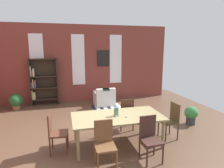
# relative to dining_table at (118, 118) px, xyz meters

# --- Properties ---
(ground_plane) EXTENTS (10.03, 10.03, 0.00)m
(ground_plane) POSITION_rel_dining_table_xyz_m (-0.59, 0.36, -0.68)
(ground_plane) COLOR brown
(back_wall_brick) EXTENTS (8.26, 0.12, 3.36)m
(back_wall_brick) POSITION_rel_dining_table_xyz_m (-0.59, 4.28, 1.00)
(back_wall_brick) COLOR brown
(back_wall_brick) RESTS_ON ground
(window_pane_0) EXTENTS (0.55, 0.02, 2.19)m
(window_pane_0) POSITION_rel_dining_table_xyz_m (-2.28, 4.21, 1.17)
(window_pane_0) COLOR white
(window_pane_1) EXTENTS (0.55, 0.02, 2.19)m
(window_pane_1) POSITION_rel_dining_table_xyz_m (-0.59, 4.21, 1.17)
(window_pane_1) COLOR white
(window_pane_2) EXTENTS (0.55, 0.02, 2.19)m
(window_pane_2) POSITION_rel_dining_table_xyz_m (1.11, 4.21, 1.17)
(window_pane_2) COLOR white
(dining_table) EXTENTS (2.19, 1.09, 0.75)m
(dining_table) POSITION_rel_dining_table_xyz_m (0.00, 0.00, 0.00)
(dining_table) COLOR #938459
(dining_table) RESTS_ON ground
(vase_on_table) EXTENTS (0.12, 0.12, 0.22)m
(vase_on_table) POSITION_rel_dining_table_xyz_m (-0.03, 0.00, 0.18)
(vase_on_table) COLOR #4C7266
(vase_on_table) RESTS_ON dining_table
(tealight_candle_0) EXTENTS (0.04, 0.04, 0.04)m
(tealight_candle_0) POSITION_rel_dining_table_xyz_m (-0.05, -0.05, 0.09)
(tealight_candle_0) COLOR silver
(tealight_candle_0) RESTS_ON dining_table
(tealight_candle_1) EXTENTS (0.04, 0.04, 0.03)m
(tealight_candle_1) POSITION_rel_dining_table_xyz_m (0.18, -0.15, 0.08)
(tealight_candle_1) COLOR silver
(tealight_candle_1) RESTS_ON dining_table
(dining_chair_head_left) EXTENTS (0.43, 0.43, 0.95)m
(dining_chair_head_left) POSITION_rel_dining_table_xyz_m (-1.47, 0.01, -0.17)
(dining_chair_head_left) COLOR #542F21
(dining_chair_head_left) RESTS_ON ground
(dining_chair_head_right) EXTENTS (0.42, 0.42, 0.95)m
(dining_chair_head_right) POSITION_rel_dining_table_xyz_m (1.47, 0.00, -0.17)
(dining_chair_head_right) COLOR #4A3821
(dining_chair_head_right) RESTS_ON ground
(dining_chair_near_left) EXTENTS (0.40, 0.40, 0.95)m
(dining_chair_near_left) POSITION_rel_dining_table_xyz_m (-0.49, -0.77, -0.17)
(dining_chair_near_left) COLOR brown
(dining_chair_near_left) RESTS_ON ground
(dining_chair_near_right) EXTENTS (0.42, 0.42, 0.95)m
(dining_chair_near_right) POSITION_rel_dining_table_xyz_m (0.49, -0.77, -0.17)
(dining_chair_near_right) COLOR #3E251F
(dining_chair_near_right) RESTS_ON ground
(dining_chair_far_right) EXTENTS (0.43, 0.43, 0.95)m
(dining_chair_far_right) POSITION_rel_dining_table_xyz_m (0.49, 0.77, -0.17)
(dining_chair_far_right) COLOR #402317
(dining_chair_far_right) RESTS_ON ground
(bookshelf_tall) EXTENTS (1.10, 0.31, 1.94)m
(bookshelf_tall) POSITION_rel_dining_table_xyz_m (-2.11, 4.04, 0.30)
(bookshelf_tall) COLOR #2D2319
(bookshelf_tall) RESTS_ON ground
(armchair_white) EXTENTS (0.83, 0.83, 0.75)m
(armchair_white) POSITION_rel_dining_table_xyz_m (0.38, 3.37, -0.41)
(armchair_white) COLOR white
(armchair_white) RESTS_ON ground
(potted_plant_by_shelf) EXTENTS (0.40, 0.40, 0.58)m
(potted_plant_by_shelf) POSITION_rel_dining_table_xyz_m (2.58, 0.65, -0.36)
(potted_plant_by_shelf) COLOR #333338
(potted_plant_by_shelf) RESTS_ON ground
(potted_plant_corner) EXTENTS (0.51, 0.51, 0.61)m
(potted_plant_corner) POSITION_rel_dining_table_xyz_m (-3.09, 3.62, -0.35)
(potted_plant_corner) COLOR #9E6042
(potted_plant_corner) RESTS_ON ground
(striped_rug) EXTENTS (1.18, 1.09, 0.01)m
(striped_rug) POSITION_rel_dining_table_xyz_m (0.39, 2.85, -0.68)
(striped_rug) COLOR #1E1E33
(striped_rug) RESTS_ON ground
(framed_picture) EXTENTS (0.56, 0.03, 0.72)m
(framed_picture) POSITION_rel_dining_table_xyz_m (0.52, 4.21, 1.22)
(framed_picture) COLOR black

